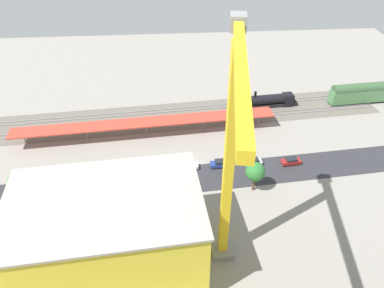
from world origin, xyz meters
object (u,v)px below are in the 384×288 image
(street_tree_3, at_px, (160,183))
(parked_car_4, at_px, (158,168))
(construction_building, at_px, (109,235))
(parked_car_2, at_px, (221,164))
(box_truck_0, at_px, (152,191))
(locomotive, at_px, (273,100))
(street_tree_0, at_px, (55,184))
(parked_car_1, at_px, (253,162))
(traffic_light, at_px, (162,178))
(parked_car_5, at_px, (120,169))
(platform_canopy_near, at_px, (146,122))
(street_tree_1, at_px, (22,183))
(tower_crane, at_px, (230,154))
(parked_car_0, at_px, (291,161))
(parked_car_3, at_px, (188,166))
(passenger_coach, at_px, (362,93))
(street_tree_2, at_px, (47,183))
(street_tree_4, at_px, (255,172))

(street_tree_3, bearing_deg, parked_car_4, -87.12)
(construction_building, bearing_deg, parked_car_2, -136.66)
(parked_car_4, relative_size, box_truck_0, 0.50)
(locomotive, xyz_separation_m, street_tree_0, (52.35, 34.87, 3.82))
(parked_car_1, xyz_separation_m, traffic_light, (20.64, 8.17, 3.76))
(parked_car_5, bearing_deg, traffic_light, 139.00)
(parked_car_2, height_order, parked_car_4, parked_car_2)
(platform_canopy_near, xyz_separation_m, street_tree_0, (16.70, 22.89, 1.63))
(street_tree_1, bearing_deg, box_truck_0, 177.96)
(parked_car_5, bearing_deg, locomotive, -148.32)
(tower_crane, height_order, street_tree_1, tower_crane)
(parked_car_5, xyz_separation_m, tower_crane, (-19.16, 25.51, 22.86))
(traffic_light, bearing_deg, parked_car_0, -165.27)
(platform_canopy_near, distance_m, tower_crane, 45.71)
(platform_canopy_near, relative_size, box_truck_0, 7.33)
(locomotive, relative_size, tower_crane, 0.36)
(platform_canopy_near, distance_m, street_tree_3, 22.89)
(locomotive, relative_size, parked_car_3, 3.12)
(parked_car_1, xyz_separation_m, street_tree_0, (41.11, 9.38, 4.89))
(platform_canopy_near, height_order, parked_car_2, platform_canopy_near)
(locomotive, distance_m, construction_building, 64.01)
(parked_car_1, height_order, parked_car_3, parked_car_3)
(passenger_coach, xyz_separation_m, street_tree_2, (80.10, 33.28, 1.23))
(parked_car_2, relative_size, box_truck_0, 0.53)
(locomotive, height_order, passenger_coach, passenger_coach)
(parked_car_3, height_order, parked_car_4, parked_car_3)
(parked_car_4, distance_m, street_tree_0, 22.11)
(parked_car_4, distance_m, street_tree_2, 23.24)
(tower_crane, bearing_deg, parked_car_3, -81.03)
(parked_car_1, height_order, construction_building, construction_building)
(parked_car_3, relative_size, box_truck_0, 0.51)
(parked_car_0, height_order, parked_car_2, parked_car_2)
(parked_car_1, distance_m, street_tree_4, 9.34)
(street_tree_1, distance_m, street_tree_2, 4.79)
(tower_crane, xyz_separation_m, street_tree_4, (-9.15, -17.35, -18.66))
(street_tree_0, distance_m, street_tree_3, 20.04)
(parked_car_2, height_order, street_tree_0, street_tree_0)
(box_truck_0, xyz_separation_m, street_tree_1, (25.29, -0.90, 3.21))
(box_truck_0, xyz_separation_m, street_tree_3, (-1.59, 0.45, 2.46))
(locomotive, height_order, parked_car_3, locomotive)
(street_tree_3, bearing_deg, street_tree_2, -3.48)
(box_truck_0, distance_m, street_tree_4, 21.23)
(parked_car_5, height_order, construction_building, construction_building)
(street_tree_2, bearing_deg, street_tree_4, 179.51)
(parked_car_5, distance_m, street_tree_2, 15.77)
(box_truck_0, xyz_separation_m, street_tree_2, (20.52, -0.89, 2.73))
(platform_canopy_near, relative_size, parked_car_4, 14.59)
(street_tree_0, bearing_deg, parked_car_2, -164.60)
(street_tree_4, bearing_deg, platform_canopy_near, -43.69)
(box_truck_0, xyz_separation_m, street_tree_0, (18.40, 0.70, 3.88))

